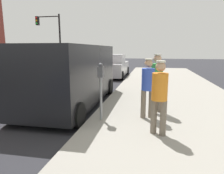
{
  "coord_description": "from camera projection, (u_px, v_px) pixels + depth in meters",
  "views": [
    {
      "loc": [
        2.65,
        -5.01,
        2.02
      ],
      "look_at": [
        1.65,
        0.0,
        1.05
      ],
      "focal_mm": 32.12,
      "sensor_mm": 36.0,
      "label": 1
    }
  ],
  "objects": [
    {
      "name": "parked_van",
      "position": [
        72.0,
        74.0,
        7.17
      ],
      "size": [
        2.17,
        5.22,
        2.15
      ],
      "color": "black",
      "rests_on": "ground"
    },
    {
      "name": "parking_meter_near",
      "position": [
        101.0,
        82.0,
        5.23
      ],
      "size": [
        0.14,
        0.18,
        1.52
      ],
      "color": "gray",
      "rests_on": "sidewalk_slab"
    },
    {
      "name": "sidewalk_slab",
      "position": [
        184.0,
        128.0,
        5.03
      ],
      "size": [
        5.0,
        32.0,
        0.15
      ],
      "primitive_type": "cube",
      "color": "#9E998E",
      "rests_on": "ground"
    },
    {
      "name": "pedestrian_in_green",
      "position": [
        157.0,
        79.0,
        5.88
      ],
      "size": [
        0.34,
        0.34,
        1.73
      ],
      "color": "#726656",
      "rests_on": "sidewalk_slab"
    },
    {
      "name": "pedestrian_in_orange",
      "position": [
        159.0,
        93.0,
        4.3
      ],
      "size": [
        0.34,
        0.34,
        1.63
      ],
      "color": "#726656",
      "rests_on": "sidewalk_slab"
    },
    {
      "name": "parked_sedan_ahead",
      "position": [
        113.0,
        67.0,
        14.86
      ],
      "size": [
        1.98,
        4.42,
        1.65
      ],
      "color": "#BCBCC1",
      "rests_on": "ground"
    },
    {
      "name": "ground_plane",
      "position": [
        55.0,
        121.0,
        5.71
      ],
      "size": [
        80.0,
        80.0,
        0.0
      ],
      "primitive_type": "plane",
      "color": "#2D2D33"
    },
    {
      "name": "pedestrian_in_blue",
      "position": [
        148.0,
        85.0,
        5.39
      ],
      "size": [
        0.35,
        0.34,
        1.62
      ],
      "color": "#726656",
      "rests_on": "sidewalk_slab"
    },
    {
      "name": "traffic_light_corner",
      "position": [
        51.0,
        33.0,
        18.77
      ],
      "size": [
        2.48,
        0.42,
        5.2
      ],
      "color": "black",
      "rests_on": "ground"
    }
  ]
}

